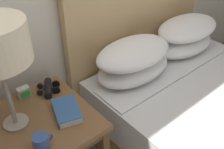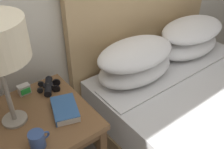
# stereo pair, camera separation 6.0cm
# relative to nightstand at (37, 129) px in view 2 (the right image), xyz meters

# --- Properties ---
(nightstand) EXTENTS (0.58, 0.58, 0.64)m
(nightstand) POSITION_rel_nightstand_xyz_m (0.00, 0.00, 0.00)
(nightstand) COLOR brown
(nightstand) RESTS_ON ground_plane
(book_on_nightstand) EXTENTS (0.19, 0.24, 0.04)m
(book_on_nightstand) POSITION_rel_nightstand_xyz_m (0.15, -0.06, 0.11)
(book_on_nightstand) COLOR silver
(book_on_nightstand) RESTS_ON nightstand
(binoculars_pair) EXTENTS (0.16, 0.16, 0.05)m
(binoculars_pair) POSITION_rel_nightstand_xyz_m (0.17, 0.17, 0.11)
(binoculars_pair) COLOR black
(binoculars_pair) RESTS_ON nightstand
(coffee_mug) EXTENTS (0.10, 0.08, 0.08)m
(coffee_mug) POSITION_rel_nightstand_xyz_m (-0.06, -0.19, 0.13)
(coffee_mug) COLOR #334C84
(coffee_mug) RESTS_ON nightstand
(alarm_clock) EXTENTS (0.07, 0.05, 0.06)m
(alarm_clock) POSITION_rel_nightstand_xyz_m (0.04, 0.23, 0.12)
(alarm_clock) COLOR #B7B2A8
(alarm_clock) RESTS_ON nightstand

